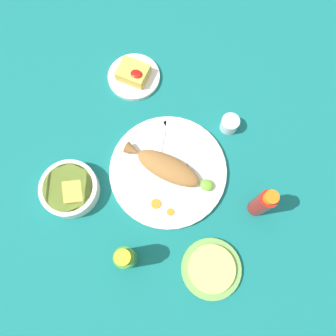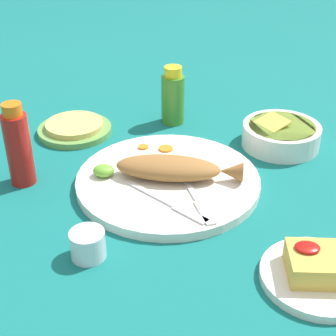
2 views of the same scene
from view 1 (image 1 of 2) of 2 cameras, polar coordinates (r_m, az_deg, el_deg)
ground_plane at (r=0.99m, az=0.00°, el=-0.63°), size 4.00×4.00×0.00m
main_plate at (r=0.98m, az=0.00°, el=-0.49°), size 0.35×0.35×0.02m
fried_fish at (r=0.96m, az=-0.56°, el=0.29°), size 0.24×0.09×0.04m
fork_near at (r=1.00m, az=-1.15°, el=4.53°), size 0.07×0.18×0.00m
fork_far at (r=1.00m, az=1.65°, el=4.51°), size 0.15×0.13×0.00m
carrot_slice_near at (r=0.95m, az=-2.12°, el=-6.26°), size 0.03×0.03×0.00m
carrot_slice_mid at (r=0.94m, az=0.41°, el=-7.67°), size 0.02×0.02×0.00m
lime_wedge_main at (r=0.96m, az=6.66°, el=-3.18°), size 0.04×0.03×0.02m
hot_sauce_bottle_red at (r=0.93m, az=16.15°, el=-5.91°), size 0.05×0.05×0.16m
hot_sauce_bottle_green at (r=0.90m, az=-7.51°, el=-15.20°), size 0.05×0.05×0.14m
salt_cup at (r=1.04m, az=10.65°, el=7.49°), size 0.06×0.06×0.05m
side_plate_fries at (r=1.13m, az=-5.95°, el=15.50°), size 0.17×0.17×0.01m
fries_pile at (r=1.10m, az=-6.07°, el=16.19°), size 0.09×0.08×0.04m
guacamole_bowl at (r=0.99m, az=-16.75°, el=-3.50°), size 0.17×0.17×0.06m
tortilla_plate at (r=0.95m, az=7.51°, el=-16.98°), size 0.17×0.17×0.01m
tortilla_stack at (r=0.94m, az=7.61°, el=-16.98°), size 0.13×0.13×0.01m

